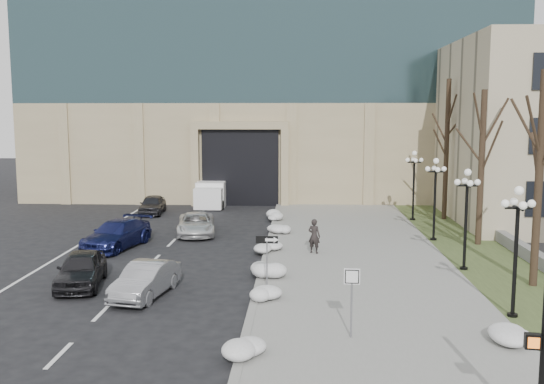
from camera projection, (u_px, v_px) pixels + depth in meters
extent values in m
cube|color=gray|center=(356.00, 261.00, 29.65)|extent=(9.00, 40.00, 0.12)
cube|color=gray|center=(265.00, 260.00, 29.86)|extent=(0.30, 40.00, 0.14)
cube|color=#3C4A25|center=(491.00, 263.00, 29.34)|extent=(4.00, 40.00, 0.10)
cube|color=gray|center=(519.00, 248.00, 31.18)|extent=(0.50, 30.00, 0.70)
cube|color=tan|center=(272.00, 148.00, 57.13)|extent=(40.00, 20.00, 8.00)
cube|color=black|center=(242.00, 166.00, 48.44)|extent=(6.00, 2.50, 6.00)
cube|color=tan|center=(240.00, 125.00, 46.63)|extent=(7.50, 0.60, 0.60)
cube|color=tan|center=(195.00, 168.00, 47.22)|extent=(0.60, 0.60, 6.00)
cube|color=tan|center=(285.00, 168.00, 46.89)|extent=(0.60, 0.60, 6.00)
cube|color=black|center=(538.00, 199.00, 33.78)|extent=(1.40, 0.25, 2.00)
cube|color=black|center=(542.00, 136.00, 33.32)|extent=(1.40, 0.25, 2.00)
imported|color=black|center=(81.00, 269.00, 25.48)|extent=(2.46, 4.57, 1.48)
imported|color=#93949A|center=(146.00, 280.00, 24.05)|extent=(2.15, 4.30, 1.35)
imported|color=#171C52|center=(117.00, 234.00, 32.68)|extent=(3.26, 5.50, 1.49)
imported|color=silver|center=(196.00, 224.00, 36.27)|extent=(2.84, 4.94, 1.30)
imported|color=#2D2C31|center=(152.00, 205.00, 43.75)|extent=(1.87, 4.07, 1.35)
imported|color=black|center=(314.00, 236.00, 30.96)|extent=(0.77, 0.65, 1.78)
cube|color=white|center=(214.00, 192.00, 48.41)|extent=(2.24, 4.95, 1.97)
cube|color=white|center=(209.00, 198.00, 45.50)|extent=(2.09, 1.61, 1.57)
cylinder|color=black|center=(196.00, 205.00, 45.80)|extent=(0.26, 0.69, 0.69)
cylinder|color=black|center=(222.00, 205.00, 45.73)|extent=(0.26, 0.69, 0.69)
cylinder|color=black|center=(204.00, 197.00, 49.98)|extent=(0.26, 0.69, 0.69)
cylinder|color=black|center=(228.00, 197.00, 49.92)|extent=(0.26, 0.69, 0.69)
cylinder|color=slate|center=(267.00, 267.00, 23.98)|extent=(0.06, 0.06, 2.40)
cube|color=black|center=(267.00, 240.00, 23.84)|extent=(0.88, 0.05, 0.30)
cube|color=white|center=(270.00, 240.00, 23.81)|extent=(0.42, 0.02, 0.11)
cone|color=white|center=(276.00, 240.00, 23.80)|extent=(0.21, 0.24, 0.24)
cylinder|color=slate|center=(351.00, 306.00, 19.29)|extent=(0.06, 0.06, 2.34)
cube|color=white|center=(352.00, 276.00, 19.17)|extent=(0.51, 0.07, 0.51)
cube|color=black|center=(352.00, 277.00, 19.14)|extent=(0.45, 0.03, 0.45)
cube|color=white|center=(352.00, 277.00, 19.14)|extent=(0.38, 0.03, 0.38)
cylinder|color=black|center=(543.00, 363.00, 13.05)|extent=(0.15, 0.15, 3.82)
cube|color=black|center=(533.00, 341.00, 13.03)|extent=(0.36, 0.23, 0.33)
cube|color=orange|center=(534.00, 343.00, 12.93)|extent=(0.24, 0.05, 0.24)
ellipsoid|color=silver|center=(252.00, 351.00, 17.88)|extent=(1.10, 1.60, 0.36)
ellipsoid|color=silver|center=(265.00, 294.00, 23.47)|extent=(1.10, 1.60, 0.36)
ellipsoid|color=silver|center=(267.00, 271.00, 26.90)|extent=(1.10, 1.60, 0.36)
ellipsoid|color=silver|center=(270.00, 247.00, 31.55)|extent=(1.10, 1.60, 0.36)
ellipsoid|color=silver|center=(279.00, 230.00, 36.23)|extent=(1.10, 1.60, 0.36)
ellipsoid|color=silver|center=(277.00, 217.00, 40.82)|extent=(1.10, 1.60, 0.36)
ellipsoid|color=silver|center=(520.00, 341.00, 18.66)|extent=(1.10, 1.60, 0.36)
cylinder|color=black|center=(512.00, 316.00, 21.49)|extent=(0.36, 0.36, 0.20)
cylinder|color=black|center=(515.00, 264.00, 21.24)|extent=(0.14, 0.14, 4.00)
cylinder|color=black|center=(518.00, 208.00, 20.98)|extent=(0.10, 0.90, 0.10)
cylinder|color=black|center=(518.00, 208.00, 20.98)|extent=(0.90, 0.10, 0.10)
sphere|color=white|center=(519.00, 191.00, 20.90)|extent=(0.32, 0.32, 0.32)
sphere|color=white|center=(532.00, 204.00, 20.94)|extent=(0.28, 0.28, 0.28)
sphere|color=white|center=(505.00, 203.00, 20.98)|extent=(0.28, 0.28, 0.28)
sphere|color=white|center=(514.00, 202.00, 21.41)|extent=(0.28, 0.28, 0.28)
sphere|color=white|center=(523.00, 206.00, 20.52)|extent=(0.28, 0.28, 0.28)
cylinder|color=black|center=(464.00, 269.00, 27.93)|extent=(0.36, 0.36, 0.20)
cylinder|color=black|center=(465.00, 229.00, 27.68)|extent=(0.14, 0.14, 4.00)
cylinder|color=black|center=(467.00, 185.00, 27.42)|extent=(0.10, 0.90, 0.10)
cylinder|color=black|center=(467.00, 185.00, 27.42)|extent=(0.90, 0.10, 0.10)
sphere|color=white|center=(468.00, 172.00, 27.34)|extent=(0.32, 0.32, 0.32)
sphere|color=white|center=(478.00, 182.00, 27.38)|extent=(0.28, 0.28, 0.28)
sphere|color=white|center=(457.00, 182.00, 27.42)|extent=(0.28, 0.28, 0.28)
sphere|color=white|center=(465.00, 181.00, 27.85)|extent=(0.28, 0.28, 0.28)
sphere|color=white|center=(470.00, 183.00, 26.95)|extent=(0.28, 0.28, 0.28)
cylinder|color=black|center=(433.00, 240.00, 34.36)|extent=(0.36, 0.36, 0.20)
cylinder|color=black|center=(435.00, 207.00, 34.12)|extent=(0.14, 0.14, 4.00)
cylinder|color=black|center=(436.00, 172.00, 33.86)|extent=(0.10, 0.90, 0.10)
cylinder|color=black|center=(436.00, 172.00, 33.86)|extent=(0.90, 0.10, 0.10)
sphere|color=white|center=(436.00, 161.00, 33.78)|extent=(0.32, 0.32, 0.32)
sphere|color=white|center=(444.00, 169.00, 33.81)|extent=(0.28, 0.28, 0.28)
sphere|color=white|center=(428.00, 169.00, 33.86)|extent=(0.28, 0.28, 0.28)
sphere|color=white|center=(434.00, 168.00, 34.28)|extent=(0.28, 0.28, 0.28)
sphere|color=white|center=(438.00, 170.00, 33.39)|extent=(0.28, 0.28, 0.28)
cylinder|color=black|center=(413.00, 220.00, 40.80)|extent=(0.36, 0.36, 0.20)
cylinder|color=black|center=(413.00, 192.00, 40.55)|extent=(0.14, 0.14, 4.00)
cylinder|color=black|center=(414.00, 162.00, 40.29)|extent=(0.10, 0.90, 0.10)
cylinder|color=black|center=(414.00, 162.00, 40.29)|extent=(0.90, 0.10, 0.10)
sphere|color=white|center=(415.00, 153.00, 40.21)|extent=(0.32, 0.32, 0.32)
sphere|color=white|center=(421.00, 160.00, 40.25)|extent=(0.28, 0.28, 0.28)
sphere|color=white|center=(408.00, 160.00, 40.30)|extent=(0.28, 0.28, 0.28)
sphere|color=white|center=(413.00, 159.00, 40.72)|extent=(0.28, 0.28, 0.28)
sphere|color=white|center=(416.00, 160.00, 39.83)|extent=(0.28, 0.28, 0.28)
cylinder|color=black|center=(539.00, 181.00, 24.77)|extent=(0.32, 0.32, 9.00)
cylinder|color=black|center=(481.00, 169.00, 32.73)|extent=(0.32, 0.32, 8.50)
cylinder|color=black|center=(446.00, 151.00, 40.58)|extent=(0.32, 0.32, 9.50)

